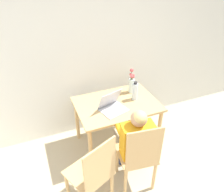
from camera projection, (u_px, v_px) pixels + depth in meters
wall_back at (80, 53)px, 2.88m from camera, size 6.40×0.05×2.50m
dining_table at (117, 109)px, 2.88m from camera, size 1.06×0.75×0.71m
chair_occupied at (139, 156)px, 2.37m from camera, size 0.45×0.45×0.96m
chair_spare at (93, 174)px, 2.17m from camera, size 0.52×0.52×0.96m
person_seated at (136, 137)px, 2.38m from camera, size 0.40×0.46×1.04m
laptop at (112, 105)px, 2.70m from camera, size 0.37×0.34×0.25m
flower_vase at (132, 83)px, 3.01m from camera, size 0.09×0.09×0.35m
water_bottle at (135, 91)px, 2.85m from camera, size 0.07×0.07×0.26m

